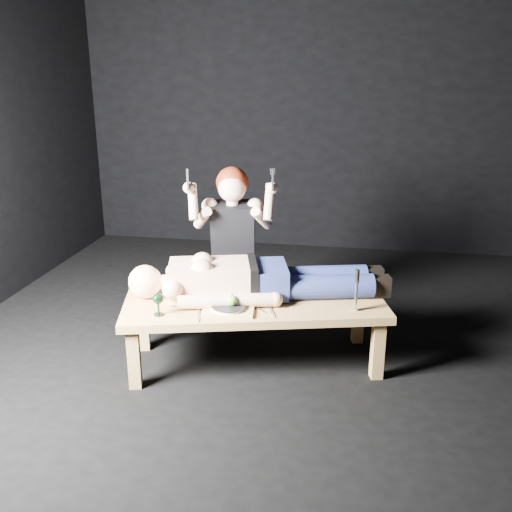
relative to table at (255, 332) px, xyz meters
name	(u,v)px	position (x,y,z in m)	size (l,w,h in m)	color
ground	(286,348)	(0.18, 0.25, -0.23)	(5.00, 5.00, 0.00)	black
back_wall	(318,109)	(0.18, 2.75, 1.27)	(5.00, 5.00, 0.00)	black
table	(255,332)	(0.00, 0.00, 0.00)	(1.71, 0.64, 0.45)	#A9854C
lying_man	(262,275)	(0.03, 0.13, 0.37)	(1.86, 0.57, 0.29)	tan
kneeling_woman	(234,246)	(-0.26, 0.57, 0.42)	(0.69, 0.77, 1.29)	black
serving_tray	(229,310)	(-0.14, -0.18, 0.23)	(0.32, 0.23, 0.02)	tan
plate	(229,307)	(-0.14, -0.18, 0.25)	(0.21, 0.21, 0.02)	white
apple	(232,301)	(-0.11, -0.17, 0.30)	(0.07, 0.07, 0.07)	green
goblet	(158,304)	(-0.55, -0.32, 0.30)	(0.07, 0.07, 0.15)	black
fork_flat	(198,316)	(-0.30, -0.29, 0.23)	(0.02, 0.18, 0.01)	#B2B2B7
knife_flat	(272,312)	(0.14, -0.15, 0.23)	(0.02, 0.18, 0.01)	#B2B2B7
spoon_flat	(257,308)	(0.03, -0.11, 0.23)	(0.02, 0.18, 0.01)	#B2B2B7
carving_knife	(356,290)	(0.66, -0.03, 0.36)	(0.04, 0.04, 0.28)	#B2B2B7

